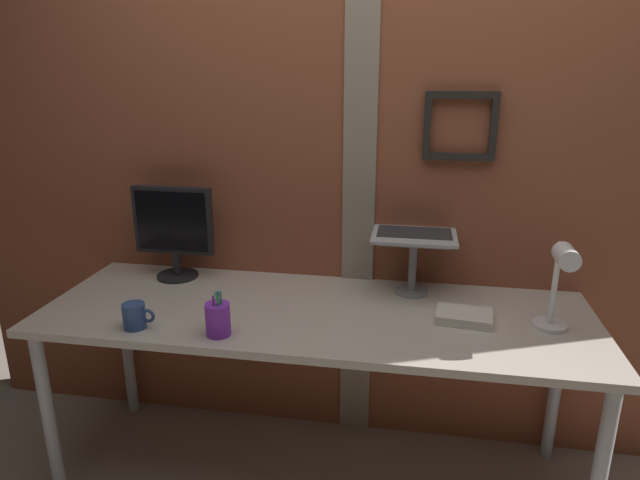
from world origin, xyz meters
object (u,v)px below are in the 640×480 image
Objects in this scene: laptop at (415,218)px; coffee_mug at (135,316)px; monitor at (173,226)px; desk_lamp at (560,279)px; pen_cup at (218,319)px.

laptop reaches higher than coffee_mug.
laptop is at bearing 4.09° from monitor.
monitor reaches higher than desk_lamp.
pen_cup is at bearing -53.23° from monitor.
pen_cup is (-0.65, -0.57, -0.24)m from laptop.
laptop is 0.62m from desk_lamp.
laptop is at bearing 30.55° from coffee_mug.
pen_cup is at bearing -169.89° from desk_lamp.
monitor is 1.54m from desk_lamp.
coffee_mug is at bearing -149.45° from laptop.
desk_lamp reaches higher than coffee_mug.
desk_lamp is (0.49, -0.36, -0.09)m from laptop.
pen_cup is 0.31m from coffee_mug.
monitor is 3.43× the size of coffee_mug.
coffee_mug is (-0.96, -0.57, -0.25)m from laptop.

